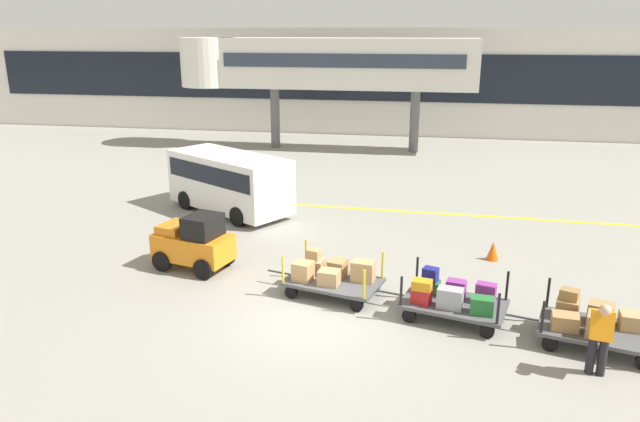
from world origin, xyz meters
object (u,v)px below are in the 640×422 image
(safety_cone_near, at_px, (493,251))
(shuttle_van, at_px, (229,179))
(baggage_tug, at_px, (194,243))
(baggage_handler, at_px, (600,335))
(baggage_cart_tail, at_px, (594,322))
(baggage_cart_lead, at_px, (331,275))
(baggage_cart_middle, at_px, (452,298))

(safety_cone_near, bearing_deg, shuttle_van, 160.54)
(baggage_tug, xyz_separation_m, baggage_handler, (9.55, -3.71, 0.11))
(baggage_handler, relative_size, safety_cone_near, 2.84)
(baggage_tug, height_order, baggage_cart_tail, baggage_tug)
(baggage_cart_lead, xyz_separation_m, baggage_handler, (5.57, -2.75, 0.35))
(baggage_cart_middle, bearing_deg, baggage_cart_lead, 164.13)
(baggage_tug, bearing_deg, shuttle_van, 98.10)
(baggage_cart_middle, bearing_deg, shuttle_van, 137.22)
(shuttle_van, bearing_deg, baggage_handler, -41.15)
(baggage_cart_lead, relative_size, baggage_cart_tail, 1.00)
(baggage_tug, height_order, baggage_cart_lead, baggage_tug)
(baggage_cart_middle, relative_size, baggage_cart_tail, 1.00)
(baggage_tug, bearing_deg, baggage_cart_tail, -14.16)
(safety_cone_near, bearing_deg, baggage_cart_lead, -143.49)
(shuttle_van, xyz_separation_m, safety_cone_near, (8.92, -3.15, -0.96))
(baggage_cart_middle, relative_size, safety_cone_near, 5.61)
(baggage_handler, bearing_deg, baggage_cart_tail, 79.78)
(baggage_cart_lead, distance_m, safety_cone_near, 5.22)
(baggage_handler, distance_m, safety_cone_near, 6.04)
(baggage_tug, xyz_separation_m, safety_cone_near, (8.17, 2.13, -0.48))
(baggage_tug, height_order, shuttle_van, shuttle_van)
(baggage_cart_middle, distance_m, baggage_cart_tail, 2.95)
(baggage_cart_lead, height_order, baggage_cart_tail, same)
(baggage_tug, relative_size, baggage_cart_tail, 0.75)
(baggage_tug, bearing_deg, baggage_cart_middle, -14.59)
(baggage_cart_middle, height_order, shuttle_van, shuttle_van)
(baggage_cart_lead, xyz_separation_m, baggage_cart_middle, (2.92, -0.83, -0.00))
(baggage_cart_middle, bearing_deg, baggage_tug, 165.41)
(baggage_cart_lead, bearing_deg, shuttle_van, 127.13)
(baggage_tug, xyz_separation_m, shuttle_van, (-0.75, 5.29, 0.48))
(baggage_cart_tail, bearing_deg, safety_cone_near, 109.21)
(baggage_tug, xyz_separation_m, baggage_cart_middle, (6.90, -1.80, -0.24))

